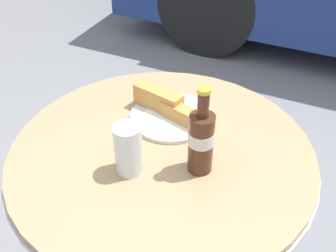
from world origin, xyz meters
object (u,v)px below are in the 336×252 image
cola_bottle_left (201,139)px  lunch_plate_near (169,111)px  drinking_glass (128,151)px  bistro_table (162,186)px

cola_bottle_left → lunch_plate_near: 0.23m
drinking_glass → lunch_plate_near: size_ratio=0.54×
cola_bottle_left → lunch_plate_near: bearing=134.0°
bistro_table → cola_bottle_left: 0.25m
drinking_glass → lunch_plate_near: 0.24m
cola_bottle_left → bistro_table: bearing=168.5°
bistro_table → drinking_glass: size_ratio=6.11×
cola_bottle_left → lunch_plate_near: size_ratio=0.96×
bistro_table → lunch_plate_near: lunch_plate_near is taller
drinking_glass → lunch_plate_near: (-0.00, 0.24, -0.04)m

